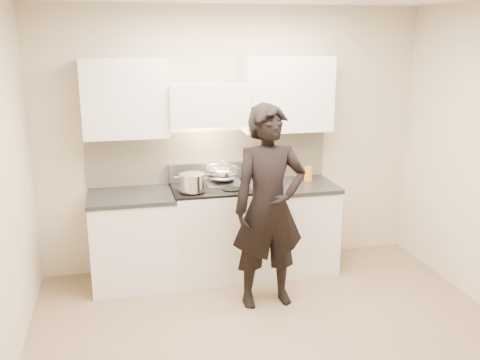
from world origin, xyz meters
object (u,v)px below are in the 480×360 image
object	(u,v)px
wok	(222,172)
person	(269,207)
stove	(211,231)
utensil_crock	(250,172)
counter_right	(289,226)

from	to	relation	value
wok	person	distance (m)	0.88
person	stove	bearing A→B (deg)	117.44
wok	person	size ratio (longest dim) A/B	0.23
wok	person	xyz separation A→B (m)	(0.26, -0.83, -0.13)
stove	wok	bearing A→B (deg)	42.31
utensil_crock	counter_right	bearing A→B (deg)	-25.21
utensil_crock	person	xyz separation A→B (m)	(-0.05, -0.88, -0.11)
stove	person	distance (m)	0.92
utensil_crock	wok	bearing A→B (deg)	-171.73
stove	person	bearing A→B (deg)	-59.85
counter_right	wok	distance (m)	0.91
wok	counter_right	bearing A→B (deg)	-11.21
stove	wok	xyz separation A→B (m)	(0.15, 0.14, 0.58)
stove	utensil_crock	distance (m)	0.74
counter_right	utensil_crock	distance (m)	0.71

